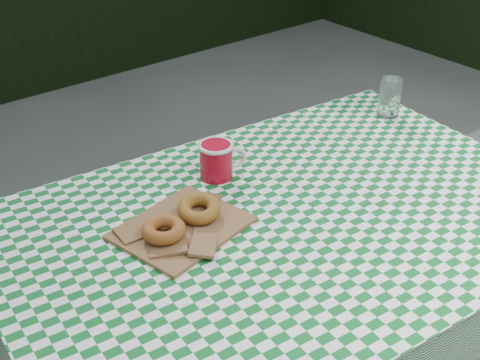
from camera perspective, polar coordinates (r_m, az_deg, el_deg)
name	(u,v)px	position (r m, az deg, el deg)	size (l,w,h in m)	color
table	(284,337)	(1.73, 3.94, -13.71)	(1.31, 0.87, 0.75)	brown
tablecloth	(290,217)	(1.49, 4.45, -3.33)	(1.33, 0.89, 0.01)	#0E5D24
paper_bag	(182,227)	(1.44, -5.19, -4.14)	(0.27, 0.22, 0.01)	brown
bagel_front	(164,230)	(1.40, -6.78, -4.40)	(0.10, 0.10, 0.03)	#9C5A20
bagel_back	(199,209)	(1.46, -3.64, -2.55)	(0.10, 0.10, 0.03)	brown
coffee_mug	(216,161)	(1.61, -2.13, 1.72)	(0.17, 0.17, 0.09)	#A10A1D
drinking_glass	(390,97)	(1.98, 13.14, 7.15)	(0.06, 0.06, 0.12)	white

